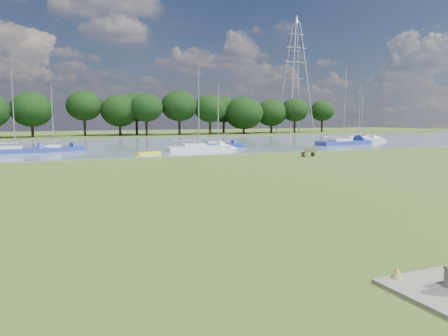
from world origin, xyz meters
name	(u,v)px	position (x,y,z in m)	size (l,w,h in m)	color
ground	(236,194)	(0.00, 0.00, 0.00)	(220.00, 220.00, 0.00)	#5B6427
river	(111,145)	(0.00, 42.00, 0.00)	(220.00, 40.00, 0.10)	slate
far_bank	(88,136)	(0.00, 72.00, 0.00)	(220.00, 20.00, 0.40)	#4C6626
riverbank_bench	(309,152)	(15.55, 16.39, 0.48)	(1.61, 0.75, 0.96)	brown
kayak	(149,153)	(1.21, 24.60, 0.19)	(2.87, 0.67, 0.29)	yellow
pylon	(296,60)	(47.81, 70.00, 17.45)	(6.59, 4.62, 27.53)	#AEAFB1
tree_line	(64,107)	(-4.55, 68.00, 5.87)	(131.24, 8.15, 9.86)	black
sailboat_0	(358,138)	(37.89, 35.59, 0.53)	(7.27, 4.46, 8.88)	silver
sailboat_3	(198,147)	(7.60, 27.01, 0.58)	(7.34, 2.26, 9.50)	silver
sailboat_4	(15,149)	(-11.78, 32.13, 0.52)	(7.34, 2.66, 9.20)	navy
sailboat_5	(218,144)	(11.87, 31.48, 0.57)	(6.13, 2.41, 8.10)	navy
sailboat_6	(361,138)	(39.51, 36.78, 0.50)	(6.96, 3.99, 8.16)	silver
sailboat_7	(53,148)	(-7.83, 32.85, 0.50)	(6.41, 3.29, 7.53)	navy
sailboat_8	(343,141)	(30.30, 29.68, 0.56)	(8.61, 3.08, 10.74)	navy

